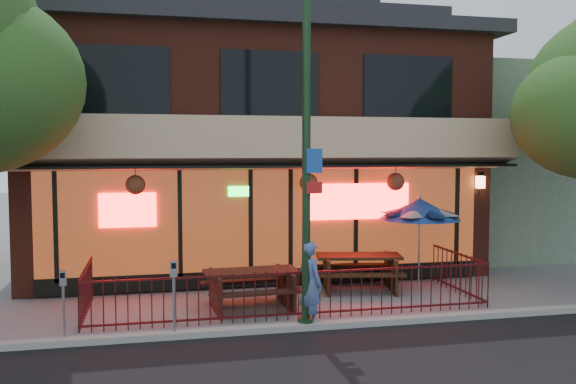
% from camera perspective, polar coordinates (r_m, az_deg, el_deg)
% --- Properties ---
extents(ground, '(80.00, 80.00, 0.00)m').
position_cam_1_polar(ground, '(12.31, 1.22, -12.08)').
color(ground, gray).
rests_on(ground, ground).
extents(curb, '(80.00, 0.25, 0.12)m').
position_cam_1_polar(curb, '(11.83, 1.81, -12.45)').
color(curb, '#999993').
rests_on(curb, ground).
extents(restaurant_building, '(12.96, 9.49, 8.05)m').
position_cam_1_polar(restaurant_building, '(18.82, -3.95, 6.17)').
color(restaurant_building, maroon).
rests_on(restaurant_building, ground).
extents(neighbor_building, '(6.00, 7.00, 6.00)m').
position_cam_1_polar(neighbor_building, '(22.54, 19.10, 2.74)').
color(neighbor_building, gray).
rests_on(neighbor_building, ground).
extents(patio_fence, '(8.44, 2.62, 1.00)m').
position_cam_1_polar(patio_fence, '(12.62, 0.68, -8.71)').
color(patio_fence, '#450E11').
rests_on(patio_fence, ground).
extents(street_light, '(0.43, 0.32, 7.00)m').
position_cam_1_polar(street_light, '(11.44, 1.74, 2.70)').
color(street_light, '#16331A').
rests_on(street_light, ground).
extents(picnic_table_left, '(2.06, 1.63, 0.84)m').
position_cam_1_polar(picnic_table_left, '(13.15, -3.46, -8.54)').
color(picnic_table_left, '#371C14').
rests_on(picnic_table_left, ground).
extents(picnic_table_right, '(2.28, 1.91, 0.87)m').
position_cam_1_polar(picnic_table_right, '(14.96, 6.62, -6.97)').
color(picnic_table_right, '#312211').
rests_on(picnic_table_right, ground).
extents(patio_umbrella, '(2.00, 2.00, 2.28)m').
position_cam_1_polar(patio_umbrella, '(15.37, 12.21, -1.55)').
color(patio_umbrella, gray).
rests_on(patio_umbrella, ground).
extents(pedestrian, '(0.61, 0.72, 1.67)m').
position_cam_1_polar(pedestrian, '(11.79, 2.08, -8.60)').
color(pedestrian, '#4D629B').
rests_on(pedestrian, ground).
extents(parking_meter_near, '(0.14, 0.12, 1.41)m').
position_cam_1_polar(parking_meter_near, '(11.28, -10.64, -8.62)').
color(parking_meter_near, '#989CA0').
rests_on(parking_meter_near, ground).
extents(parking_meter_far, '(0.12, 0.11, 1.30)m').
position_cam_1_polar(parking_meter_far, '(11.48, -20.28, -8.97)').
color(parking_meter_far, '#92959A').
rests_on(parking_meter_far, ground).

